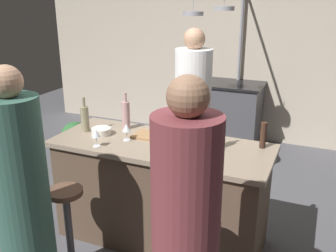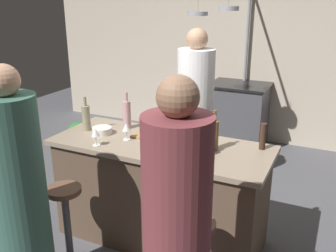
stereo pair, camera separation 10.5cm
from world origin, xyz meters
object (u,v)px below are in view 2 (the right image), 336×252
at_px(cutting_board, 153,136).
at_px(chef, 195,121).
at_px(wine_bottle_rose, 127,114).
at_px(stove_range, 238,115).
at_px(mixing_bowl_ceramic, 102,131).
at_px(mixing_bowl_blue, 193,137).
at_px(wine_bottle_amber, 214,135).
at_px(wine_bottle_green, 199,144).
at_px(guest_right, 177,245).
at_px(pepper_mill, 263,136).
at_px(wine_glass_by_chef, 126,128).
at_px(wine_glass_near_left_guest, 96,133).
at_px(potted_plant, 80,138).
at_px(mixing_bowl_wooden, 162,145).
at_px(guest_left, 20,199).
at_px(wine_bottle_white, 86,117).
at_px(bar_stool_left, 67,223).

bearing_deg(cutting_board, chef, 84.51).
height_order(chef, wine_bottle_rose, chef).
relative_size(stove_range, chef, 0.51).
bearing_deg(mixing_bowl_ceramic, mixing_bowl_blue, 13.18).
bearing_deg(wine_bottle_amber, wine_bottle_green, -104.77).
distance_m(guest_right, pepper_mill, 1.27).
bearing_deg(wine_glass_by_chef, mixing_bowl_blue, 23.16).
relative_size(guest_right, wine_glass_by_chef, 11.62).
bearing_deg(pepper_mill, wine_glass_near_left_guest, -157.84).
bearing_deg(potted_plant, mixing_bowl_wooden, -34.03).
height_order(guest_left, guest_right, guest_right).
bearing_deg(wine_bottle_rose, stove_range, 79.12).
relative_size(wine_bottle_amber, wine_glass_near_left_guest, 2.19).
height_order(guest_left, mixing_bowl_wooden, guest_left).
distance_m(pepper_mill, wine_glass_by_chef, 1.09).
height_order(wine_glass_near_left_guest, mixing_bowl_wooden, wine_glass_near_left_guest).
bearing_deg(stove_range, guest_right, -80.17).
distance_m(wine_bottle_green, wine_bottle_white, 1.12).
bearing_deg(chef, mixing_bowl_wooden, -83.39).
xyz_separation_m(wine_bottle_green, mixing_bowl_ceramic, (-0.94, 0.12, -0.08)).
xyz_separation_m(mixing_bowl_wooden, mixing_bowl_blue, (0.15, 0.27, -0.00)).
bearing_deg(mixing_bowl_wooden, guest_left, -124.46).
bearing_deg(guest_right, wine_bottle_white, 142.64).
bearing_deg(cutting_board, mixing_bowl_wooden, -48.31).
bearing_deg(guest_left, mixing_bowl_blue, 56.87).
bearing_deg(stove_range, chef, -91.72).
bearing_deg(stove_range, potted_plant, -141.05).
height_order(wine_bottle_white, mixing_bowl_wooden, wine_bottle_white).
bearing_deg(pepper_mill, mixing_bowl_blue, -173.21).
xyz_separation_m(guest_right, wine_bottle_green, (-0.21, 0.87, 0.22)).
height_order(wine_bottle_amber, mixing_bowl_ceramic, wine_bottle_amber).
distance_m(cutting_board, pepper_mill, 0.91).
xyz_separation_m(stove_range, wine_bottle_amber, (0.44, -2.40, 0.58)).
xyz_separation_m(bar_stool_left, pepper_mill, (1.27, 0.85, 0.63)).
bearing_deg(stove_range, wine_bottle_white, -106.53).
distance_m(wine_bottle_amber, wine_bottle_green, 0.20).
distance_m(guest_right, mixing_bowl_wooden, 1.05).
relative_size(guest_left, mixing_bowl_blue, 8.35).
distance_m(wine_bottle_amber, mixing_bowl_blue, 0.26).
relative_size(pepper_mill, wine_glass_by_chef, 1.44).
xyz_separation_m(guest_right, wine_glass_by_chef, (-0.88, 0.96, 0.22)).
height_order(wine_bottle_green, wine_bottle_white, wine_bottle_white).
xyz_separation_m(chef, wine_glass_near_left_guest, (-0.39, -1.16, 0.19)).
relative_size(chef, wine_bottle_amber, 5.47).
bearing_deg(wine_bottle_white, mixing_bowl_ceramic, -6.36).
bearing_deg(wine_bottle_white, wine_bottle_rose, 34.34).
xyz_separation_m(bar_stool_left, mixing_bowl_ceramic, (-0.06, 0.60, 0.55)).
distance_m(guest_right, wine_bottle_green, 0.92).
bearing_deg(potted_plant, wine_bottle_green, -30.47).
xyz_separation_m(potted_plant, cutting_board, (1.57, -0.97, 0.61)).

